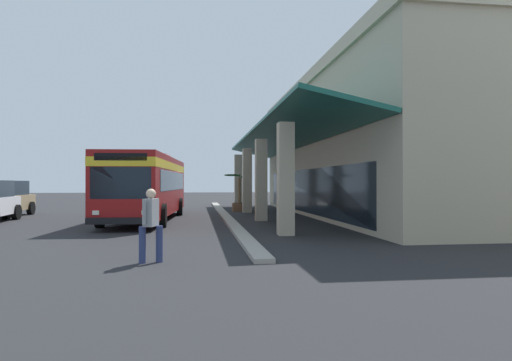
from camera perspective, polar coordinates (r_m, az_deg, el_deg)
The scene contains 7 objects.
ground at distance 25.90m, azimuth 6.27°, elevation -4.41°, with size 120.00×120.00×0.00m, color #262628.
curb_strip at distance 24.23m, azimuth -4.08°, elevation -4.55°, with size 28.55×0.50×0.12m, color #9E998E.
plaza_building at distance 26.66m, azimuth 17.11°, elevation 4.17°, with size 24.09×13.73×7.85m.
transit_bus at distance 22.40m, azimuth -13.97°, elevation -0.30°, with size 11.35×3.31×3.34m.
parked_suv_tan at distance 27.48m, azimuth -30.33°, elevation -2.01°, with size 4.80×2.22×1.97m.
pedestrian at distance 10.46m, azimuth -13.55°, elevation -5.15°, with size 0.64×0.54×1.72m.
potted_palm at distance 28.59m, azimuth -2.20°, elevation -2.91°, with size 1.64×1.72×2.45m.
Camera 1 is at (25.07, 1.75, 1.85)m, focal length 30.67 mm.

